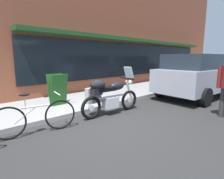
{
  "coord_description": "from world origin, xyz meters",
  "views": [
    {
      "loc": [
        -2.8,
        -3.18,
        1.68
      ],
      "look_at": [
        0.97,
        0.79,
        0.7
      ],
      "focal_mm": 28.62,
      "sensor_mm": 36.0,
      "label": 1
    }
  ],
  "objects_px": {
    "parked_bicycle": "(36,117)",
    "parked_minivan": "(200,75)",
    "sandwich_board_sign": "(58,90)",
    "touring_motorcycle": "(108,95)"
  },
  "relations": [
    {
      "from": "parked_bicycle",
      "to": "parked_minivan",
      "type": "bearing_deg",
      "value": -8.06
    },
    {
      "from": "parked_bicycle",
      "to": "sandwich_board_sign",
      "type": "height_order",
      "value": "sandwich_board_sign"
    },
    {
      "from": "touring_motorcycle",
      "to": "parked_minivan",
      "type": "bearing_deg",
      "value": -10.88
    },
    {
      "from": "parked_minivan",
      "to": "sandwich_board_sign",
      "type": "height_order",
      "value": "parked_minivan"
    },
    {
      "from": "touring_motorcycle",
      "to": "sandwich_board_sign",
      "type": "relative_size",
      "value": 2.04
    },
    {
      "from": "parked_bicycle",
      "to": "parked_minivan",
      "type": "relative_size",
      "value": 0.37
    },
    {
      "from": "parked_minivan",
      "to": "touring_motorcycle",
      "type": "bearing_deg",
      "value": 169.12
    },
    {
      "from": "sandwich_board_sign",
      "to": "parked_bicycle",
      "type": "bearing_deg",
      "value": -130.47
    },
    {
      "from": "touring_motorcycle",
      "to": "parked_minivan",
      "type": "xyz_separation_m",
      "value": [
        4.56,
        -0.88,
        0.35
      ]
    },
    {
      "from": "parked_bicycle",
      "to": "sandwich_board_sign",
      "type": "bearing_deg",
      "value": 49.53
    }
  ]
}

